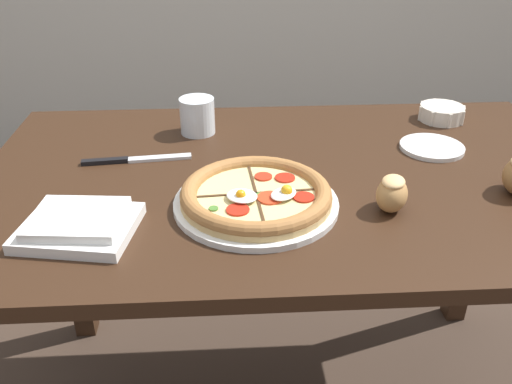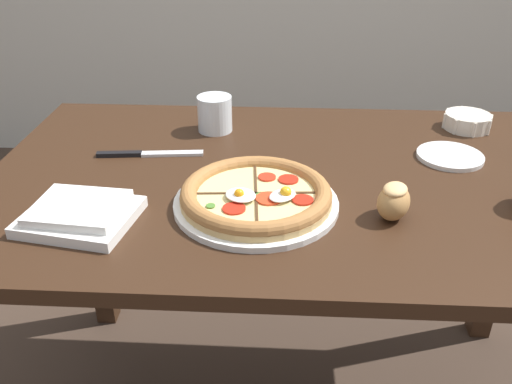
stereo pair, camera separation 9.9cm
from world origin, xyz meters
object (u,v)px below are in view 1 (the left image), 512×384
at_px(bread_piece_mid, 392,193).
at_px(napkin_folded, 79,224).
at_px(dining_table, 291,215).
at_px(knife_main, 136,159).
at_px(ramekin_bowl, 442,113).
at_px(pizza, 256,197).
at_px(side_saucer, 432,147).
at_px(water_glass, 197,118).

bearing_deg(bread_piece_mid, napkin_folded, -175.50).
height_order(dining_table, knife_main, knife_main).
bearing_deg(ramekin_bowl, dining_table, -146.77).
xyz_separation_m(pizza, napkin_folded, (-0.31, -0.07, -0.00)).
relative_size(dining_table, ramekin_bowl, 11.00).
relative_size(bread_piece_mid, knife_main, 0.39).
relative_size(dining_table, side_saucer, 9.10).
bearing_deg(dining_table, pizza, -122.47).
distance_m(pizza, bread_piece_mid, 0.25).
bearing_deg(knife_main, ramekin_bowl, 8.87).
bearing_deg(napkin_folded, water_glass, 66.32).
distance_m(dining_table, side_saucer, 0.36).
height_order(ramekin_bowl, bread_piece_mid, bread_piece_mid).
xyz_separation_m(pizza, bread_piece_mid, (0.25, -0.03, 0.01)).
height_order(dining_table, bread_piece_mid, bread_piece_mid).
xyz_separation_m(napkin_folded, knife_main, (0.06, 0.28, -0.01)).
bearing_deg(side_saucer, napkin_folded, -157.42).
bearing_deg(bread_piece_mid, dining_table, 134.91).
xyz_separation_m(pizza, side_saucer, (0.41, 0.23, -0.02)).
height_order(dining_table, napkin_folded, napkin_folded).
xyz_separation_m(napkin_folded, water_glass, (0.19, 0.43, 0.02)).
height_order(dining_table, pizza, pizza).
height_order(ramekin_bowl, knife_main, ramekin_bowl).
bearing_deg(pizza, dining_table, 57.53).
relative_size(dining_table, bread_piece_mid, 14.22).
distance_m(napkin_folded, bread_piece_mid, 0.56).
height_order(pizza, bread_piece_mid, bread_piece_mid).
bearing_deg(bread_piece_mid, knife_main, 154.72).
height_order(knife_main, water_glass, water_glass).
height_order(bread_piece_mid, side_saucer, bread_piece_mid).
bearing_deg(ramekin_bowl, bread_piece_mid, -120.33).
bearing_deg(bread_piece_mid, pizza, 173.69).
height_order(ramekin_bowl, water_glass, water_glass).
bearing_deg(dining_table, knife_main, 167.67).
xyz_separation_m(dining_table, side_saucer, (0.33, 0.10, 0.11)).
height_order(pizza, ramekin_bowl, pizza).
distance_m(dining_table, ramekin_bowl, 0.51).
bearing_deg(ramekin_bowl, knife_main, -165.25).
bearing_deg(pizza, knife_main, 140.41).
distance_m(pizza, water_glass, 0.38).
bearing_deg(water_glass, dining_table, -47.73).
relative_size(pizza, napkin_folded, 1.45).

